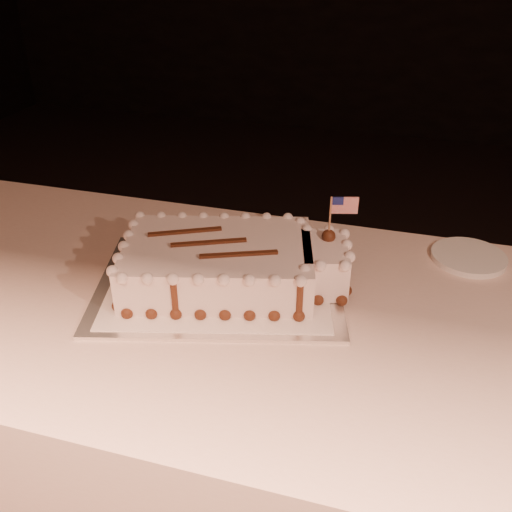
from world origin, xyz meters
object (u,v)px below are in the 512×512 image
(sheet_cake, at_px, (231,263))
(cake_board, at_px, (219,284))
(side_plate, at_px, (469,257))
(banquet_table, at_px, (253,438))

(sheet_cake, bearing_deg, cake_board, -165.20)
(side_plate, bearing_deg, sheet_cake, -152.60)
(sheet_cake, bearing_deg, side_plate, 27.40)
(cake_board, distance_m, side_plate, 0.56)
(sheet_cake, xyz_separation_m, side_plate, (0.48, 0.25, -0.05))
(cake_board, xyz_separation_m, sheet_cake, (0.03, 0.01, 0.05))
(banquet_table, height_order, cake_board, cake_board)
(banquet_table, distance_m, cake_board, 0.39)
(banquet_table, bearing_deg, side_plate, 36.49)
(cake_board, relative_size, sheet_cake, 1.02)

